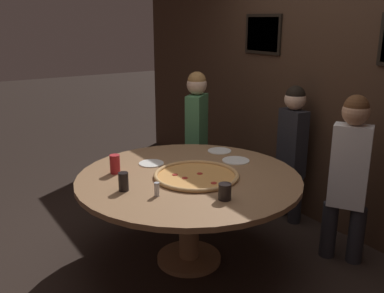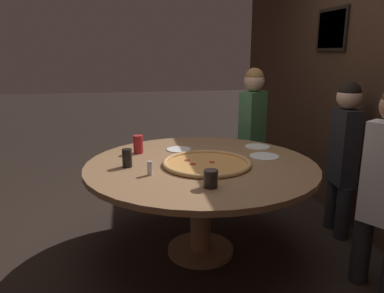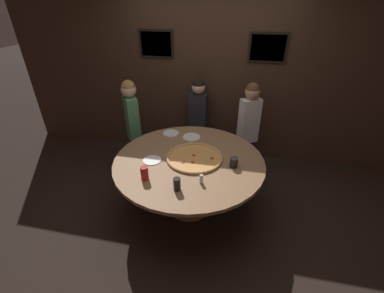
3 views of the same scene
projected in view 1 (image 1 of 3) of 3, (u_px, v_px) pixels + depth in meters
name	position (u px, v px, depth m)	size (l,w,h in m)	color
ground_plane	(189.00, 260.00, 3.51)	(24.00, 24.00, 0.00)	black
back_wall	(323.00, 87.00, 3.90)	(6.40, 0.08, 2.60)	#3D281C
dining_table	(189.00, 190.00, 3.33)	(1.73, 1.73, 0.74)	#936B47
giant_pizza	(196.00, 175.00, 3.26)	(0.66, 0.66, 0.03)	#E0994C
drink_cup_front_edge	(123.00, 181.00, 3.00)	(0.07, 0.07, 0.13)	black
drink_cup_near_right	(115.00, 164.00, 3.33)	(0.08, 0.08, 0.15)	#B22328
drink_cup_far_left	(225.00, 192.00, 2.85)	(0.09, 0.09, 0.11)	black
white_plate_far_back	(236.00, 160.00, 3.64)	(0.23, 0.23, 0.01)	white
white_plate_left_side	(151.00, 163.00, 3.57)	(0.21, 0.21, 0.01)	white
white_plate_beside_cup	(220.00, 151.00, 3.90)	(0.21, 0.21, 0.01)	white
condiment_shaker	(157.00, 189.00, 2.91)	(0.04, 0.04, 0.10)	silver
diner_side_right	(349.00, 170.00, 3.32)	(0.35, 0.28, 1.37)	#232328
diner_far_left	(197.00, 129.00, 4.48)	(0.31, 0.35, 1.39)	#232328
diner_centre_back	(292.00, 146.00, 4.05)	(0.34, 0.20, 1.32)	#232328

